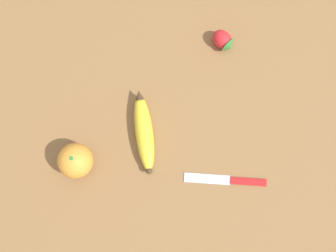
{
  "coord_description": "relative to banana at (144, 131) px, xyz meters",
  "views": [
    {
      "loc": [
        0.26,
        0.0,
        0.91
      ],
      "look_at": [
        0.07,
        -0.06,
        0.03
      ],
      "focal_mm": 42.0,
      "sensor_mm": 36.0,
      "label": 1
    }
  ],
  "objects": [
    {
      "name": "orange",
      "position": [
        0.11,
        -0.12,
        0.02
      ],
      "size": [
        0.08,
        0.08,
        0.08
      ],
      "color": "orange",
      "rests_on": "ground_plane"
    },
    {
      "name": "ground_plane",
      "position": [
        -0.09,
        0.11,
        -0.02
      ],
      "size": [
        3.0,
        3.0,
        0.0
      ],
      "primitive_type": "plane",
      "color": "olive"
    },
    {
      "name": "strawberry",
      "position": [
        -0.27,
        0.12,
        0.0
      ],
      "size": [
        0.06,
        0.07,
        0.04
      ],
      "rotation": [
        0.0,
        0.0,
        1.05
      ],
      "color": "red",
      "rests_on": "ground_plane"
    },
    {
      "name": "paring_knife",
      "position": [
        0.05,
        0.22,
        -0.02
      ],
      "size": [
        0.06,
        0.19,
        0.01
      ],
      "rotation": [
        0.0,
        0.0,
        3.37
      ],
      "color": "silver",
      "rests_on": "ground_plane"
    },
    {
      "name": "banana",
      "position": [
        0.0,
        0.0,
        0.0
      ],
      "size": [
        0.19,
        0.11,
        0.04
      ],
      "rotation": [
        0.0,
        0.0,
        3.57
      ],
      "color": "yellow",
      "rests_on": "ground_plane"
    }
  ]
}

